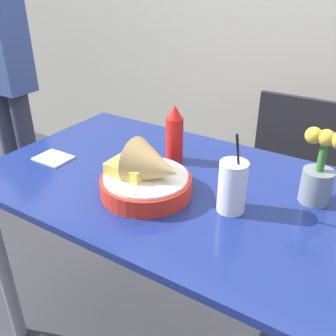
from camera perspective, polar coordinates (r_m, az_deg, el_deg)
name	(u,v)px	position (r m, az deg, el deg)	size (l,w,h in m)	color
dining_table	(181,210)	(1.23, 1.98, -6.46)	(1.29, 0.75, 0.76)	navy
chair_far_window	(288,171)	(1.87, 17.76, -0.43)	(0.40, 0.40, 0.84)	black
food_basket	(149,177)	(1.09, -2.97, -1.33)	(0.27, 0.27, 0.17)	red
ketchup_bottle	(175,135)	(1.27, 1.00, 5.08)	(0.06, 0.06, 0.20)	red
drink_cup	(232,188)	(1.03, 9.76, -3.04)	(0.08, 0.08, 0.24)	silver
flower_vase	(319,172)	(1.12, 22.02, -0.60)	(0.11, 0.09, 0.22)	gray
napkin	(53,158)	(1.39, -17.08, 1.46)	(0.12, 0.10, 0.01)	white
person_standing	(3,66)	(2.33, -23.89, 14.01)	(0.32, 0.18, 1.54)	#2D3347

